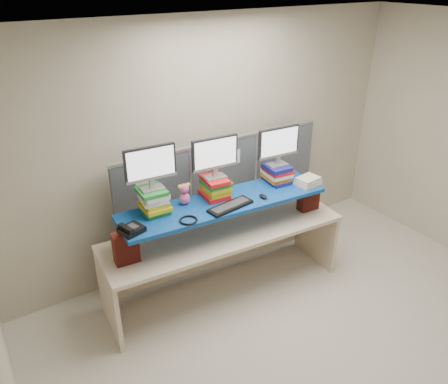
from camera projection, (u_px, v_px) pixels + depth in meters
room at (346, 221)px, 3.43m from camera, size 5.00×4.00×2.80m
cubicle_partition at (224, 201)px, 5.05m from camera, size 2.60×0.06×1.53m
desk at (224, 243)px, 4.56m from camera, size 2.59×0.93×0.77m
brick_pier_left at (126, 248)px, 3.94m from camera, size 0.23×0.14×0.30m
brick_pier_right at (309, 197)px, 4.82m from camera, size 0.23×0.14×0.30m
blue_board at (224, 203)px, 4.34m from camera, size 2.16×0.69×0.04m
book_stack_left at (154, 200)px, 4.08m from camera, size 0.27×0.30×0.25m
book_stack_center at (215, 187)px, 4.36m from camera, size 0.27×0.33×0.22m
book_stack_right at (277, 173)px, 4.68m from camera, size 0.28×0.32×0.20m
monitor_left at (151, 165)px, 3.91m from camera, size 0.48×0.15×0.42m
monitor_center at (215, 155)px, 4.20m from camera, size 0.48×0.15×0.42m
monitor_right at (279, 144)px, 4.52m from camera, size 0.48×0.15×0.42m
keyboard at (230, 206)px, 4.21m from camera, size 0.49×0.22×0.03m
mouse at (263, 196)px, 4.38m from camera, size 0.09×0.12×0.03m
desk_phone at (131, 229)px, 3.80m from camera, size 0.23×0.22×0.08m
headset at (188, 220)px, 3.98m from camera, size 0.21×0.21×0.02m
plush_toy at (184, 194)px, 4.22m from camera, size 0.13×0.10×0.22m
binder_stack at (308, 181)px, 4.63m from camera, size 0.27×0.22×0.09m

